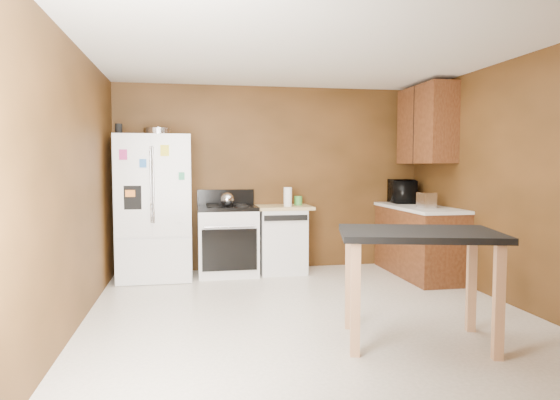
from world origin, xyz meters
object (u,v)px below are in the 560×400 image
object	(u,v)px
dishwasher	(281,238)
pen_cup	(119,129)
microwave	(401,192)
island	(418,248)
gas_range	(228,239)
green_canister	(298,201)
refrigerator	(155,207)
paper_towel	(288,197)
kettle	(227,199)
toaster	(426,200)
roasting_pan	(158,132)

from	to	relation	value
dishwasher	pen_cup	bearing A→B (deg)	-174.62
microwave	dishwasher	distance (m)	1.84
dishwasher	island	world-z (taller)	island
microwave	gas_range	size ratio (longest dim) A/B	0.49
green_canister	refrigerator	distance (m)	1.88
paper_towel	green_canister	bearing A→B (deg)	47.40
island	kettle	bearing A→B (deg)	115.72
paper_towel	dishwasher	distance (m)	0.58
green_canister	dishwasher	world-z (taller)	green_canister
microwave	refrigerator	world-z (taller)	refrigerator
kettle	microwave	bearing A→B (deg)	4.41
paper_towel	dishwasher	size ratio (longest dim) A/B	0.28
paper_towel	island	xyz separation A→B (m)	(0.53, -2.70, -0.25)
gas_range	toaster	bearing A→B (deg)	-16.68
dishwasher	microwave	bearing A→B (deg)	3.30
pen_cup	toaster	distance (m)	3.86
green_canister	island	size ratio (longest dim) A/B	0.09
pen_cup	green_canister	world-z (taller)	pen_cup
toaster	island	xyz separation A→B (m)	(-1.10, -2.07, -0.22)
green_canister	pen_cup	bearing A→B (deg)	-173.14
pen_cup	island	bearing A→B (deg)	-45.05
pen_cup	kettle	distance (m)	1.58
gas_range	island	world-z (taller)	gas_range
kettle	microwave	world-z (taller)	microwave
paper_towel	toaster	size ratio (longest dim) A/B	0.97
dishwasher	green_canister	bearing A→B (deg)	18.58
paper_towel	toaster	world-z (taller)	paper_towel
pen_cup	microwave	world-z (taller)	pen_cup
refrigerator	dishwasher	size ratio (longest dim) A/B	2.02
gas_range	dishwasher	size ratio (longest dim) A/B	1.24
roasting_pan	gas_range	xyz separation A→B (m)	(0.86, 0.01, -1.38)
paper_towel	dishwasher	bearing A→B (deg)	118.37
toaster	dishwasher	distance (m)	1.93
pen_cup	gas_range	size ratio (longest dim) A/B	0.12
microwave	island	distance (m)	3.15
green_canister	refrigerator	bearing A→B (deg)	-174.89
refrigerator	gas_range	distance (m)	1.01
toaster	dishwasher	bearing A→B (deg)	159.13
green_canister	kettle	bearing A→B (deg)	-169.92
roasting_pan	gas_range	size ratio (longest dim) A/B	0.32
green_canister	microwave	distance (m)	1.49
kettle	refrigerator	distance (m)	0.91
roasting_pan	green_canister	world-z (taller)	roasting_pan
pen_cup	paper_towel	world-z (taller)	pen_cup
microwave	dishwasher	xyz separation A→B (m)	(-1.74, -0.10, -0.60)
pen_cup	green_canister	size ratio (longest dim) A/B	1.06
pen_cup	gas_range	bearing A→B (deg)	7.25
pen_cup	island	xyz separation A→B (m)	(2.62, -2.63, -1.09)
toaster	refrigerator	distance (m)	3.39
toaster	microwave	size ratio (longest dim) A/B	0.48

